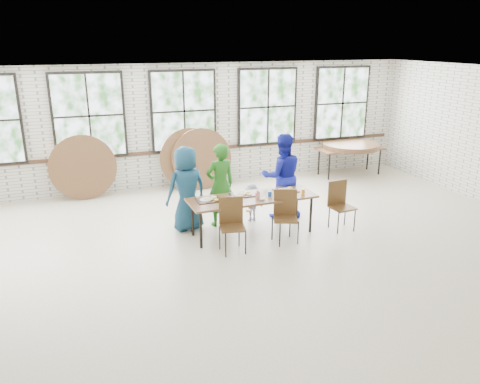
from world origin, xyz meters
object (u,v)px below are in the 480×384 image
at_px(dining_table, 252,199).
at_px(chair_near_right, 285,211).
at_px(storage_table, 350,150).
at_px(chair_near_left, 232,220).

distance_m(dining_table, chair_near_right, 0.67).
relative_size(dining_table, chair_near_right, 2.55).
relative_size(chair_near_right, storage_table, 0.53).
relative_size(chair_near_left, chair_near_right, 1.00).
xyz_separation_m(chair_near_left, chair_near_right, (1.05, 0.06, 0.00)).
bearing_deg(storage_table, chair_near_right, -135.55).
distance_m(chair_near_left, storage_table, 5.74).
distance_m(dining_table, chair_near_left, 0.80).
height_order(dining_table, chair_near_right, chair_near_right).
xyz_separation_m(chair_near_right, storage_table, (3.52, 3.42, 0.13)).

